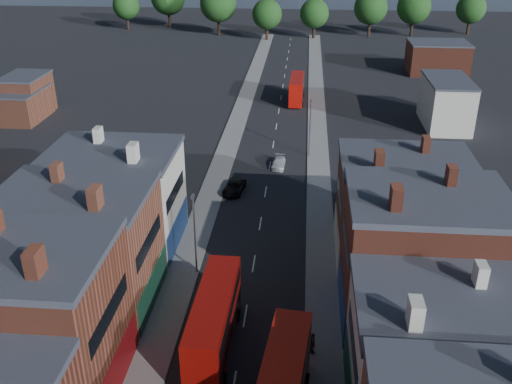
% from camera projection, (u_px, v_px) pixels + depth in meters
% --- Properties ---
extents(pavement_west, '(3.00, 200.00, 0.12)m').
position_uv_depth(pavement_west, '(215.00, 183.00, 71.61)').
color(pavement_west, gray).
rests_on(pavement_west, ground).
extents(pavement_east, '(3.00, 200.00, 0.12)m').
position_uv_depth(pavement_east, '(319.00, 186.00, 70.60)').
color(pavement_east, gray).
rests_on(pavement_east, ground).
extents(lamp_post_2, '(0.25, 0.70, 8.12)m').
position_uv_depth(lamp_post_2, '(195.00, 229.00, 51.56)').
color(lamp_post_2, slate).
rests_on(lamp_post_2, ground).
extents(lamp_post_3, '(0.25, 0.70, 8.12)m').
position_uv_depth(lamp_post_3, '(310.00, 124.00, 77.64)').
color(lamp_post_3, slate).
rests_on(lamp_post_3, ground).
extents(bus_0, '(3.05, 11.42, 4.91)m').
position_uv_depth(bus_0, '(214.00, 321.00, 43.04)').
color(bus_0, '#9D0E09').
rests_on(bus_0, ground).
extents(bus_2, '(2.76, 10.28, 4.42)m').
position_uv_depth(bus_2, '(297.00, 89.00, 102.06)').
color(bus_2, '#A60E07').
rests_on(bus_2, ground).
extents(car_2, '(2.75, 4.95, 1.31)m').
position_uv_depth(car_2, '(234.00, 187.00, 68.98)').
color(car_2, black).
rests_on(car_2, ground).
extents(car_3, '(1.83, 4.13, 1.18)m').
position_uv_depth(car_3, '(279.00, 163.00, 75.95)').
color(car_3, silver).
rests_on(car_3, ground).
extents(ped_3, '(0.75, 1.18, 1.85)m').
position_uv_depth(ped_3, '(312.00, 343.00, 43.20)').
color(ped_3, '#57534A').
rests_on(ped_3, pavement_east).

